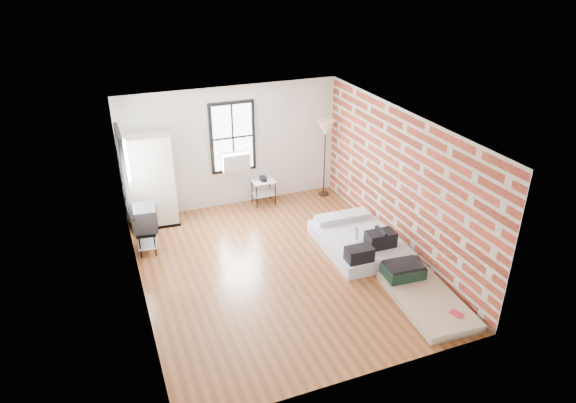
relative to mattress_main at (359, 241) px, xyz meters
name	(u,v)px	position (x,y,z in m)	size (l,w,h in m)	color
ground	(280,268)	(-1.74, -0.08, -0.17)	(6.00, 6.00, 0.00)	brown
room_shell	(284,175)	(-1.51, 0.29, 1.56)	(5.02, 6.02, 2.80)	silver
mattress_main	(359,241)	(0.00, 0.00, 0.00)	(1.49, 1.99, 0.63)	silver
mattress_bare	(421,293)	(0.19, -1.87, -0.05)	(1.11, 1.93, 0.40)	tan
wardrobe	(150,181)	(-3.67, 2.57, 0.84)	(1.06, 0.65, 2.03)	black
side_table	(263,185)	(-1.13, 2.64, 0.29)	(0.53, 0.43, 0.69)	black
floor_lamp	(325,132)	(0.41, 2.57, 1.45)	(0.40, 0.40, 1.88)	black
tv_stand	(145,220)	(-3.96, 1.50, 0.51)	(0.54, 0.72, 0.95)	black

